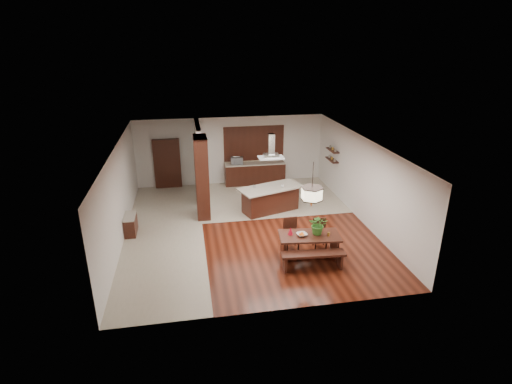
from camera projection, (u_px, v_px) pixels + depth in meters
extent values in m
plane|color=#3C150B|center=(247.00, 227.00, 13.52)|extent=(9.00, 9.00, 0.00)
cube|color=white|center=(247.00, 144.00, 12.47)|extent=(8.00, 9.00, 0.04)
cube|color=silver|center=(231.00, 151.00, 17.13)|extent=(8.00, 0.04, 2.90)
cube|color=silver|center=(278.00, 257.00, 8.87)|extent=(8.00, 0.04, 2.90)
cube|color=silver|center=(119.00, 195.00, 12.34)|extent=(0.04, 9.00, 2.90)
cube|color=silver|center=(362.00, 180.00, 13.66)|extent=(0.04, 9.00, 2.90)
cube|color=beige|center=(165.00, 233.00, 13.07)|extent=(2.50, 9.00, 0.01)
cube|color=beige|center=(268.00, 197.00, 16.02)|extent=(5.50, 4.00, 0.01)
cube|color=#36170D|center=(247.00, 144.00, 12.48)|extent=(8.00, 9.00, 0.02)
cube|color=black|center=(202.00, 177.00, 13.87)|extent=(0.45, 1.00, 2.90)
cube|color=silver|center=(199.00, 160.00, 15.80)|extent=(0.18, 2.40, 2.90)
cube|color=black|center=(131.00, 225.00, 12.97)|extent=(0.37, 0.88, 0.63)
cube|color=black|center=(167.00, 164.00, 16.74)|extent=(1.10, 0.20, 2.10)
cube|color=black|center=(255.00, 174.00, 17.38)|extent=(2.60, 0.60, 0.90)
cube|color=#B6B09F|center=(255.00, 163.00, 17.21)|extent=(2.60, 0.62, 0.05)
cube|color=olive|center=(254.00, 143.00, 17.15)|extent=(2.60, 0.08, 1.50)
cube|color=black|center=(332.00, 160.00, 16.04)|extent=(0.26, 0.90, 0.04)
cube|color=black|center=(333.00, 150.00, 15.89)|extent=(0.26, 0.90, 0.04)
cube|color=black|center=(310.00, 236.00, 11.42)|extent=(1.82, 1.06, 0.06)
cube|color=black|center=(283.00, 248.00, 11.51)|extent=(0.16, 0.70, 0.66)
cube|color=black|center=(334.00, 246.00, 11.59)|extent=(0.16, 0.70, 0.66)
imported|color=#377426|center=(318.00, 225.00, 11.37)|extent=(0.67, 0.63, 0.59)
imported|color=#B8AEA1|center=(302.00, 234.00, 11.36)|extent=(0.33, 0.33, 0.07)
cone|color=#B50C23|center=(291.00, 231.00, 11.39)|extent=(0.19, 0.19, 0.23)
cylinder|color=gold|center=(329.00, 234.00, 11.34)|extent=(0.09, 0.09, 0.10)
cube|color=black|center=(270.00, 200.00, 14.62)|extent=(2.14, 1.36, 0.90)
cube|color=#B6B09F|center=(271.00, 188.00, 14.40)|extent=(2.51, 1.69, 0.05)
imported|color=silver|center=(282.00, 186.00, 14.36)|extent=(0.12, 0.12, 0.10)
imported|color=silver|center=(237.00, 161.00, 17.01)|extent=(0.54, 0.39, 0.28)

